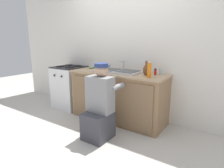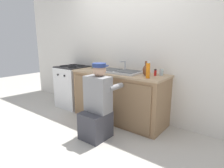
# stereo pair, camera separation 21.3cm
# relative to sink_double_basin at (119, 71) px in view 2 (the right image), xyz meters

# --- Properties ---
(ground_plane) EXTENTS (12.00, 12.00, 0.00)m
(ground_plane) POSITION_rel_sink_double_basin_xyz_m (0.00, -0.30, -0.90)
(ground_plane) COLOR beige
(back_wall) EXTENTS (6.00, 0.10, 2.50)m
(back_wall) POSITION_rel_sink_double_basin_xyz_m (0.00, 0.35, 0.35)
(back_wall) COLOR silver
(back_wall) RESTS_ON ground_plane
(counter_cabinet) EXTENTS (1.70, 0.62, 0.84)m
(counter_cabinet) POSITION_rel_sink_double_basin_xyz_m (0.00, -0.01, -0.47)
(counter_cabinet) COLOR #997551
(counter_cabinet) RESTS_ON ground_plane
(countertop) EXTENTS (1.74, 0.62, 0.03)m
(countertop) POSITION_rel_sink_double_basin_xyz_m (0.00, -0.00, -0.04)
(countertop) COLOR tan
(countertop) RESTS_ON counter_cabinet
(sink_double_basin) EXTENTS (0.80, 0.44, 0.19)m
(sink_double_basin) POSITION_rel_sink_double_basin_xyz_m (0.00, 0.00, 0.00)
(sink_double_basin) COLOR silver
(sink_double_basin) RESTS_ON countertop
(stove_range) EXTENTS (0.59, 0.62, 0.90)m
(stove_range) POSITION_rel_sink_double_basin_xyz_m (-1.22, -0.00, -0.45)
(stove_range) COLOR white
(stove_range) RESTS_ON ground_plane
(plumber_person) EXTENTS (0.42, 0.61, 1.10)m
(plumber_person) POSITION_rel_sink_double_basin_xyz_m (0.13, -0.72, -0.44)
(plumber_person) COLOR #3F3F47
(plumber_person) RESTS_ON ground_plane
(spice_bottle_red) EXTENTS (0.04, 0.04, 0.10)m
(spice_bottle_red) POSITION_rel_sink_double_basin_xyz_m (0.65, 0.07, 0.03)
(spice_bottle_red) COLOR red
(spice_bottle_red) RESTS_ON countertop
(vase_decorative) EXTENTS (0.10, 0.10, 0.23)m
(vase_decorative) POSITION_rel_sink_double_basin_xyz_m (0.53, -0.02, 0.07)
(vase_decorative) COLOR brown
(vase_decorative) RESTS_ON countertop
(water_glass) EXTENTS (0.06, 0.06, 0.10)m
(water_glass) POSITION_rel_sink_double_basin_xyz_m (0.71, 0.16, 0.03)
(water_glass) COLOR #ADC6CC
(water_glass) RESTS_ON countertop
(cell_phone) EXTENTS (0.07, 0.14, 0.01)m
(cell_phone) POSITION_rel_sink_double_basin_xyz_m (-0.70, 0.13, -0.01)
(cell_phone) COLOR black
(cell_phone) RESTS_ON countertop
(soap_bottle_orange) EXTENTS (0.06, 0.06, 0.25)m
(soap_bottle_orange) POSITION_rel_sink_double_basin_xyz_m (0.65, -0.18, 0.09)
(soap_bottle_orange) COLOR orange
(soap_bottle_orange) RESTS_ON countertop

